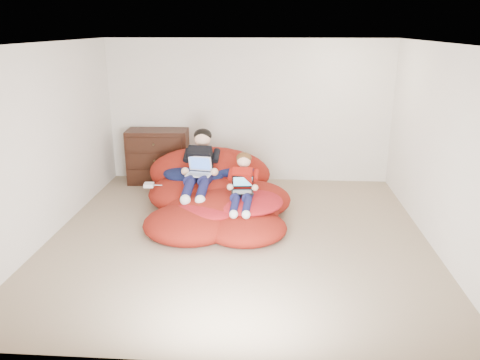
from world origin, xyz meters
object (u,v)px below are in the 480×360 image
object	(u,v)px
younger_boy	(243,182)
laptop_white	(199,170)
dresser	(158,156)
laptop_black	(242,187)
older_boy	(200,163)
beanbag_pile	(215,196)

from	to	relation	value
younger_boy	laptop_white	xyz separation A→B (m)	(-0.68, 0.43, 0.04)
dresser	laptop_black	size ratio (longest dim) A/B	3.28
dresser	older_boy	world-z (taller)	older_boy
laptop_white	laptop_black	xyz separation A→B (m)	(0.68, -0.49, -0.10)
beanbag_pile	older_boy	size ratio (longest dim) A/B	1.95
dresser	older_boy	bearing A→B (deg)	-52.28
dresser	younger_boy	world-z (taller)	younger_boy
younger_boy	older_boy	bearing A→B (deg)	142.56
older_boy	laptop_black	distance (m)	0.91
laptop_white	laptop_black	size ratio (longest dim) A/B	1.19
older_boy	laptop_white	size ratio (longest dim) A/B	3.25
older_boy	younger_boy	distance (m)	0.86
younger_boy	laptop_white	size ratio (longest dim) A/B	2.56
beanbag_pile	younger_boy	world-z (taller)	younger_boy
laptop_black	laptop_white	bearing A→B (deg)	144.37
dresser	beanbag_pile	world-z (taller)	dresser
older_boy	laptop_black	bearing A→B (deg)	-40.45
laptop_white	laptop_black	bearing A→B (deg)	-35.63
older_boy	laptop_white	bearing A→B (deg)	-90.00
dresser	older_boy	xyz separation A→B (m)	(0.95, -1.22, 0.25)
older_boy	dresser	bearing A→B (deg)	127.72
beanbag_pile	older_boy	world-z (taller)	older_boy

